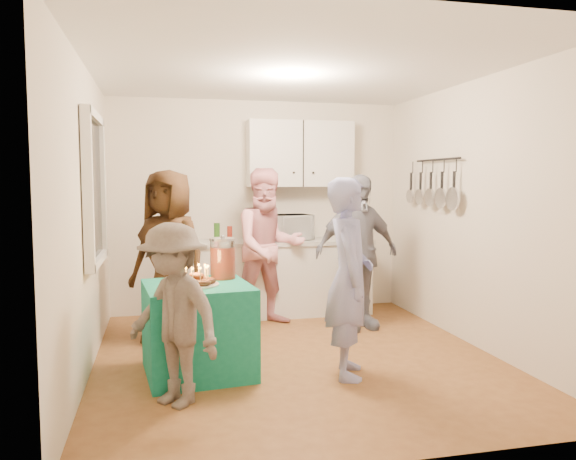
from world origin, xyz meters
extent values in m
plane|color=brown|center=(0.00, 0.00, 0.00)|extent=(4.00, 4.00, 0.00)
plane|color=white|center=(0.00, 0.00, 2.60)|extent=(4.00, 4.00, 0.00)
plane|color=silver|center=(0.00, 2.00, 1.30)|extent=(3.60, 3.60, 0.00)
plane|color=silver|center=(-1.80, 0.00, 1.30)|extent=(4.00, 4.00, 0.00)
plane|color=silver|center=(1.80, 0.00, 1.30)|extent=(4.00, 4.00, 0.00)
cube|color=black|center=(-1.77, 0.30, 1.55)|extent=(0.04, 1.00, 1.20)
cube|color=white|center=(0.20, 1.70, 0.43)|extent=(2.20, 0.58, 0.86)
cube|color=beige|center=(0.20, 1.70, 0.89)|extent=(2.24, 0.62, 0.05)
cube|color=white|center=(0.50, 1.85, 1.95)|extent=(1.30, 0.30, 0.80)
cube|color=black|center=(1.72, 0.70, 1.60)|extent=(0.12, 1.00, 0.60)
imported|color=white|center=(0.30, 1.70, 1.06)|extent=(0.61, 0.47, 0.30)
cube|color=#137D61|center=(-0.91, -0.21, 0.38)|extent=(0.94, 0.94, 0.76)
cylinder|color=red|center=(-0.67, 0.02, 0.93)|extent=(0.22, 0.22, 0.34)
imported|color=#999FDE|center=(0.31, -0.54, 0.82)|extent=(0.53, 0.68, 1.65)
imported|color=brown|center=(-1.12, 0.85, 0.87)|extent=(1.01, 0.95, 1.73)
imported|color=pink|center=(-0.01, 1.26, 0.88)|extent=(0.95, 0.79, 1.76)
imported|color=black|center=(0.89, 0.87, 0.85)|extent=(1.05, 0.58, 1.69)
imported|color=#584D46|center=(-1.12, -0.84, 0.66)|extent=(0.94, 0.97, 1.33)
camera|label=1|loc=(-1.21, -4.89, 1.62)|focal=35.00mm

